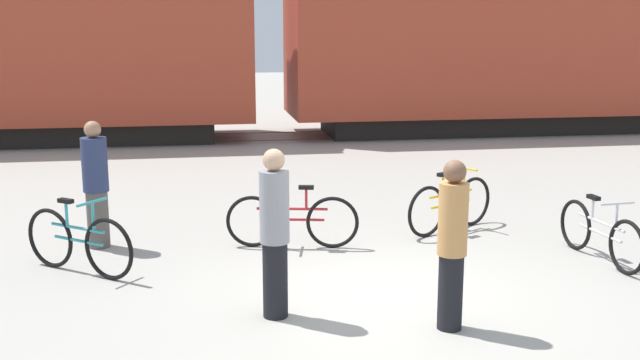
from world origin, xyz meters
TOP-DOWN VIEW (x-y plane):
  - ground_plane at (0.00, 0.00)m, footprint 80.00×80.00m
  - freight_train at (-0.00, 12.32)m, footprint 26.26×3.14m
  - rail_near at (0.00, 11.61)m, footprint 38.26×0.07m
  - rail_far at (0.00, 13.04)m, footprint 38.26×0.07m
  - bicycle_silver at (3.02, 0.88)m, footprint 0.46×1.73m
  - bicycle_maroon at (-0.73, 2.09)m, footprint 1.75×0.50m
  - bicycle_teal at (-3.37, 1.44)m, footprint 1.38×1.09m
  - bicycle_yellow at (1.63, 2.53)m, footprint 1.53×0.89m
  - person_in_tan at (0.45, -0.87)m, footprint 0.29×0.29m
  - person_in_navy at (-3.28, 2.53)m, footprint 0.34×0.34m
  - person_in_grey at (-1.20, -0.29)m, footprint 0.30×0.30m

SIDE VIEW (x-z plane):
  - ground_plane at x=0.00m, z-range 0.00..0.00m
  - rail_near at x=0.00m, z-range 0.00..0.01m
  - rail_far at x=0.00m, z-range 0.00..0.01m
  - bicycle_silver at x=3.02m, z-range -0.06..0.77m
  - bicycle_maroon at x=-0.73m, z-range -0.06..0.81m
  - bicycle_yellow at x=1.63m, z-range -0.07..0.84m
  - bicycle_teal at x=-3.37m, z-range -0.07..0.85m
  - person_in_navy at x=-3.28m, z-range 0.00..1.71m
  - person_in_tan at x=0.45m, z-range 0.02..1.71m
  - person_in_grey at x=-1.20m, z-range 0.02..1.76m
  - freight_train at x=0.00m, z-range 0.15..5.96m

